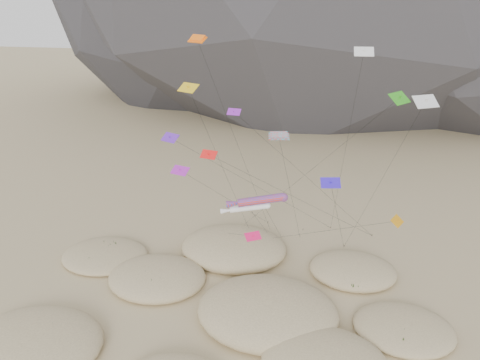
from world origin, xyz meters
name	(u,v)px	position (x,y,z in m)	size (l,w,h in m)	color
ground	(235,334)	(0.00, 0.00, 0.00)	(500.00, 500.00, 0.00)	#CCB789
dunes	(222,300)	(-2.57, 4.58, 0.72)	(50.43, 36.41, 4.02)	#CCB789
dune_grass	(239,312)	(-0.15, 2.71, 0.84)	(41.30, 30.20, 1.54)	black
kite_stakes	(291,232)	(3.68, 23.83, 0.15)	(22.57, 6.41, 0.30)	#3F2D1E
rainbow_tube_kite	(259,200)	(0.79, 9.80, 11.49)	(7.16, 14.37, 12.31)	red
white_tube_kite	(247,208)	(-0.60, 9.63, 10.44)	(5.83, 13.61, 11.05)	white
orange_parafoil	(199,42)	(-7.87, 16.66, 28.51)	(9.73, 9.02, 29.39)	#FF660D
multi_parafoil	(279,137)	(2.77, 11.47, 18.78)	(3.66, 12.23, 19.45)	#FF1A21
delta_kites	(298,138)	(4.95, 11.40, 18.88)	(30.11, 22.98, 28.37)	#2A9B17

